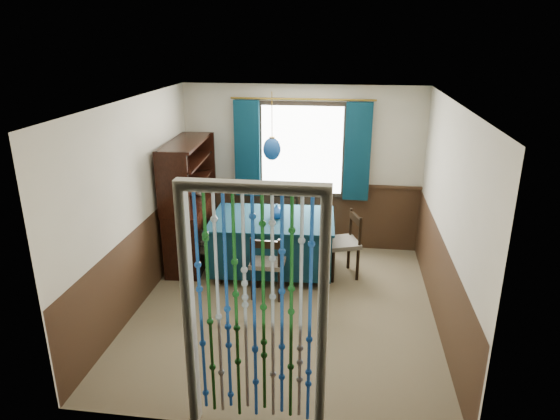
# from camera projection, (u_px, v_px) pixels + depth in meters

# --- Properties ---
(floor) EXTENTS (4.00, 4.00, 0.00)m
(floor) POSITION_uv_depth(u_px,v_px,m) (285.00, 308.00, 6.12)
(floor) COLOR brown
(floor) RESTS_ON ground
(ceiling) EXTENTS (4.00, 4.00, 0.00)m
(ceiling) POSITION_uv_depth(u_px,v_px,m) (286.00, 102.00, 5.29)
(ceiling) COLOR silver
(ceiling) RESTS_ON ground
(wall_back) EXTENTS (3.60, 0.00, 3.60)m
(wall_back) POSITION_uv_depth(u_px,v_px,m) (302.00, 168.00, 7.57)
(wall_back) COLOR beige
(wall_back) RESTS_ON ground
(wall_front) EXTENTS (3.60, 0.00, 3.60)m
(wall_front) POSITION_uv_depth(u_px,v_px,m) (253.00, 300.00, 3.84)
(wall_front) COLOR beige
(wall_front) RESTS_ON ground
(wall_left) EXTENTS (0.00, 4.00, 4.00)m
(wall_left) POSITION_uv_depth(u_px,v_px,m) (136.00, 206.00, 5.94)
(wall_left) COLOR beige
(wall_left) RESTS_ON ground
(wall_right) EXTENTS (0.00, 4.00, 4.00)m
(wall_right) POSITION_uv_depth(u_px,v_px,m) (448.00, 220.00, 5.48)
(wall_right) COLOR beige
(wall_right) RESTS_ON ground
(wainscot_back) EXTENTS (3.60, 0.00, 3.60)m
(wainscot_back) POSITION_uv_depth(u_px,v_px,m) (301.00, 215.00, 7.81)
(wainscot_back) COLOR #362214
(wainscot_back) RESTS_ON ground
(wainscot_front) EXTENTS (3.60, 0.00, 3.60)m
(wainscot_front) POSITION_uv_depth(u_px,v_px,m) (255.00, 379.00, 4.10)
(wainscot_front) COLOR #362214
(wainscot_front) RESTS_ON ground
(wainscot_left) EXTENTS (0.00, 4.00, 4.00)m
(wainscot_left) POSITION_uv_depth(u_px,v_px,m) (143.00, 263.00, 6.19)
(wainscot_left) COLOR #362214
(wainscot_left) RESTS_ON ground
(wainscot_right) EXTENTS (0.00, 4.00, 4.00)m
(wainscot_right) POSITION_uv_depth(u_px,v_px,m) (439.00, 281.00, 5.73)
(wainscot_right) COLOR #362214
(wainscot_right) RESTS_ON ground
(window) EXTENTS (1.32, 0.12, 1.42)m
(window) POSITION_uv_depth(u_px,v_px,m) (302.00, 150.00, 7.43)
(window) COLOR black
(window) RESTS_ON wall_back
(doorway) EXTENTS (1.16, 0.12, 2.18)m
(doorway) POSITION_uv_depth(u_px,v_px,m) (255.00, 318.00, 3.96)
(doorway) COLOR silver
(doorway) RESTS_ON ground
(dining_table) EXTENTS (1.74, 1.25, 0.81)m
(dining_table) POSITION_uv_depth(u_px,v_px,m) (273.00, 241.00, 6.93)
(dining_table) COLOR #0A2633
(dining_table) RESTS_ON floor
(chair_near) EXTENTS (0.43, 0.41, 0.85)m
(chair_near) POSITION_uv_depth(u_px,v_px,m) (268.00, 263.00, 6.27)
(chair_near) COLOR black
(chair_near) RESTS_ON floor
(chair_far) EXTENTS (0.55, 0.54, 0.96)m
(chair_far) POSITION_uv_depth(u_px,v_px,m) (281.00, 220.00, 7.57)
(chair_far) COLOR black
(chair_far) RESTS_ON floor
(chair_left) EXTENTS (0.43, 0.45, 0.85)m
(chair_left) POSITION_uv_depth(u_px,v_px,m) (202.00, 238.00, 7.06)
(chair_left) COLOR black
(chair_left) RESTS_ON floor
(chair_right) EXTENTS (0.55, 0.57, 0.91)m
(chair_right) POSITION_uv_depth(u_px,v_px,m) (344.00, 243.00, 6.82)
(chair_right) COLOR black
(chair_right) RESTS_ON floor
(sideboard) EXTENTS (0.57, 1.40, 1.79)m
(sideboard) POSITION_uv_depth(u_px,v_px,m) (190.00, 221.00, 7.24)
(sideboard) COLOR black
(sideboard) RESTS_ON floor
(pendant_lamp) EXTENTS (0.24, 0.24, 0.88)m
(pendant_lamp) POSITION_uv_depth(u_px,v_px,m) (272.00, 149.00, 6.49)
(pendant_lamp) COLOR olive
(pendant_lamp) RESTS_ON ceiling
(vase_table) EXTENTS (0.22, 0.22, 0.18)m
(vase_table) POSITION_uv_depth(u_px,v_px,m) (277.00, 211.00, 6.79)
(vase_table) COLOR navy
(vase_table) RESTS_ON dining_table
(bowl_shelf) EXTENTS (0.24, 0.24, 0.05)m
(bowl_shelf) POSITION_uv_depth(u_px,v_px,m) (186.00, 185.00, 6.76)
(bowl_shelf) COLOR beige
(bowl_shelf) RESTS_ON sideboard
(vase_sideboard) EXTENTS (0.19, 0.19, 0.17)m
(vase_sideboard) POSITION_uv_depth(u_px,v_px,m) (200.00, 190.00, 7.45)
(vase_sideboard) COLOR beige
(vase_sideboard) RESTS_ON sideboard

